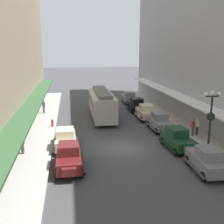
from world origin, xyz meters
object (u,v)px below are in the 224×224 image
object	(u,v)px
streetcar	(102,103)
lamp_post_with_clock	(210,120)
parked_car_6	(129,97)
pedestrian_0	(193,127)
pedestrian_2	(22,143)
parked_car_1	(146,112)
parked_car_4	(69,157)
parked_car_0	(160,121)
parked_car_5	(65,138)
parked_car_2	(207,159)
parked_car_7	(178,138)
pedestrian_3	(44,107)
fire_hydrant	(52,123)
parked_car_3	(136,104)
pedestrian_1	(197,127)

from	to	relation	value
streetcar	lamp_post_with_clock	xyz separation A→B (m)	(6.96, -13.29, 1.08)
parked_car_6	pedestrian_0	world-z (taller)	parked_car_6
parked_car_6	pedestrian_2	world-z (taller)	parked_car_6
parked_car_1	parked_car_4	world-z (taller)	same
parked_car_0	parked_car_5	xyz separation A→B (m)	(-9.76, -3.99, 0.00)
parked_car_4	parked_car_6	bearing A→B (deg)	67.54
parked_car_2	parked_car_7	bearing A→B (deg)	93.55
parked_car_0	pedestrian_3	size ratio (longest dim) A/B	2.56
parked_car_1	parked_car_2	xyz separation A→B (m)	(0.22, -14.73, 0.00)
parked_car_4	fire_hydrant	xyz separation A→B (m)	(-1.75, 10.76, -0.38)
parked_car_4	pedestrian_2	world-z (taller)	parked_car_4
parked_car_3	pedestrian_2	bearing A→B (deg)	-132.46
parked_car_3	streetcar	world-z (taller)	streetcar
lamp_post_with_clock	pedestrian_3	size ratio (longest dim) A/B	3.09
streetcar	fire_hydrant	size ratio (longest dim) A/B	11.74
pedestrian_0	streetcar	bearing A→B (deg)	132.20
pedestrian_3	fire_hydrant	bearing A→B (deg)	-77.58
fire_hydrant	pedestrian_2	bearing A→B (deg)	-104.19
parked_car_5	pedestrian_0	distance (m)	12.21
parked_car_0	pedestrian_1	distance (m)	3.86
parked_car_1	parked_car_3	world-z (taller)	same
parked_car_6	parked_car_7	world-z (taller)	same
parked_car_2	parked_car_6	world-z (taller)	same
parked_car_6	streetcar	size ratio (longest dim) A/B	0.44
parked_car_4	lamp_post_with_clock	size ratio (longest dim) A/B	0.83
parked_car_4	lamp_post_with_clock	bearing A→B (deg)	4.13
parked_car_5	streetcar	size ratio (longest dim) A/B	0.44
pedestrian_1	pedestrian_3	xyz separation A→B (m)	(-15.54, 11.67, 0.02)
parked_car_1	pedestrian_3	xyz separation A→B (m)	(-12.43, 4.51, 0.07)
streetcar	parked_car_7	bearing A→B (deg)	-65.83
lamp_post_with_clock	pedestrian_3	xyz separation A→B (m)	(-14.18, 16.47, -1.97)
lamp_post_with_clock	parked_car_6	bearing A→B (deg)	94.27
streetcar	pedestrian_1	xyz separation A→B (m)	(8.32, -8.49, -0.91)
parked_car_0	pedestrian_3	world-z (taller)	parked_car_0
parked_car_1	pedestrian_0	bearing A→B (deg)	-70.29
parked_car_4	parked_car_7	distance (m)	9.55
parked_car_5	parked_car_7	world-z (taller)	same
parked_car_4	streetcar	bearing A→B (deg)	74.01
pedestrian_1	pedestrian_3	bearing A→B (deg)	143.11
parked_car_1	pedestrian_1	size ratio (longest dim) A/B	2.61
parked_car_1	pedestrian_0	world-z (taller)	parked_car_1
parked_car_7	pedestrian_2	xyz separation A→B (m)	(-12.85, 0.56, 0.07)
parked_car_1	fire_hydrant	distance (m)	11.18
lamp_post_with_clock	pedestrian_0	bearing A→B (deg)	79.49
parked_car_1	fire_hydrant	world-z (taller)	parked_car_1
parked_car_4	pedestrian_2	distance (m)	4.85
lamp_post_with_clock	parked_car_3	bearing A→B (deg)	96.45
pedestrian_0	pedestrian_3	distance (m)	19.13
parked_car_3	pedestrian_3	size ratio (longest dim) A/B	2.55
parked_car_2	pedestrian_2	size ratio (longest dim) A/B	2.59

